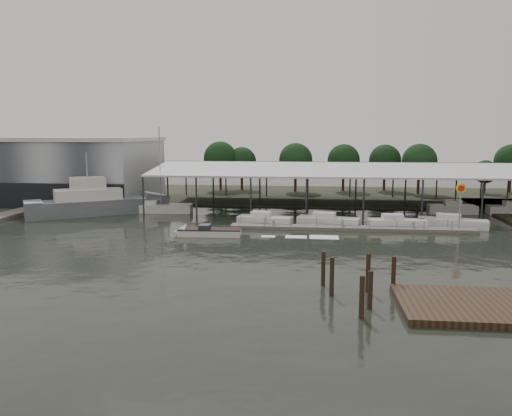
# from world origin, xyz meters

# --- Properties ---
(ground) EXTENTS (200.00, 200.00, 0.00)m
(ground) POSITION_xyz_m (0.00, 0.00, 0.00)
(ground) COLOR black
(ground) RESTS_ON ground
(land_strip_far) EXTENTS (140.00, 30.00, 0.30)m
(land_strip_far) POSITION_xyz_m (0.00, 42.00, 0.10)
(land_strip_far) COLOR #3C4332
(land_strip_far) RESTS_ON ground
(land_strip_west) EXTENTS (20.00, 40.00, 0.30)m
(land_strip_west) POSITION_xyz_m (-40.00, 30.00, 0.10)
(land_strip_west) COLOR #3C4332
(land_strip_west) RESTS_ON ground
(storage_warehouse) EXTENTS (24.50, 20.50, 10.50)m
(storage_warehouse) POSITION_xyz_m (-28.00, 29.94, 5.29)
(storage_warehouse) COLOR #A8ACB3
(storage_warehouse) RESTS_ON ground
(covered_boat_shed) EXTENTS (58.24, 24.00, 6.96)m
(covered_boat_shed) POSITION_xyz_m (17.00, 28.00, 6.13)
(covered_boat_shed) COLOR white
(covered_boat_shed) RESTS_ON ground
(trawler_dock) EXTENTS (3.00, 18.00, 0.50)m
(trawler_dock) POSITION_xyz_m (-30.00, 14.00, 0.25)
(trawler_dock) COLOR slate
(trawler_dock) RESTS_ON ground
(floating_dock) EXTENTS (28.00, 2.00, 1.40)m
(floating_dock) POSITION_xyz_m (15.00, 10.00, 0.20)
(floating_dock) COLOR slate
(floating_dock) RESTS_ON ground
(shell_fuel_sign) EXTENTS (1.10, 0.18, 5.55)m
(shell_fuel_sign) POSITION_xyz_m (27.00, 9.99, 3.93)
(shell_fuel_sign) COLOR gray
(shell_fuel_sign) RESTS_ON ground
(grey_trawler) EXTENTS (18.27, 13.91, 8.84)m
(grey_trawler) POSITION_xyz_m (-19.00, 17.88, 1.58)
(grey_trawler) COLOR slate
(grey_trawler) RESTS_ON ground
(white_sailboat) EXTENTS (9.74, 3.32, 12.19)m
(white_sailboat) POSITION_xyz_m (-11.42, 20.33, 0.64)
(white_sailboat) COLOR silver
(white_sailboat) RESTS_ON ground
(speedboat_underway) EXTENTS (18.49, 2.95, 2.00)m
(speedboat_underway) POSITION_xyz_m (-1.22, 4.84, 0.39)
(speedboat_underway) COLOR silver
(speedboat_underway) RESTS_ON ground
(moored_cruiser_0) EXTENTS (6.90, 3.22, 1.70)m
(moored_cruiser_0) POSITION_xyz_m (4.72, 12.23, 0.61)
(moored_cruiser_0) COLOR silver
(moored_cruiser_0) RESTS_ON ground
(moored_cruiser_1) EXTENTS (7.72, 3.80, 1.70)m
(moored_cruiser_1) POSITION_xyz_m (12.40, 12.48, 0.61)
(moored_cruiser_1) COLOR silver
(moored_cruiser_1) RESTS_ON ground
(moored_cruiser_2) EXTENTS (6.87, 2.40, 1.70)m
(moored_cruiser_2) POSITION_xyz_m (20.36, 11.86, 0.61)
(moored_cruiser_2) COLOR silver
(moored_cruiser_2) RESTS_ON ground
(moored_cruiser_3) EXTENTS (8.12, 3.99, 1.70)m
(moored_cruiser_3) POSITION_xyz_m (27.00, 12.87, 0.61)
(moored_cruiser_3) COLOR silver
(moored_cruiser_3) RESTS_ON ground
(mooring_pilings) EXTENTS (5.32, 6.84, 3.34)m
(mooring_pilings) POSITION_xyz_m (13.54, -14.39, 0.98)
(mooring_pilings) COLOR #302518
(mooring_pilings) RESTS_ON ground
(horizon_tree_line) EXTENTS (70.02, 10.71, 9.66)m
(horizon_tree_line) POSITION_xyz_m (20.35, 48.13, 5.98)
(horizon_tree_line) COLOR black
(horizon_tree_line) RESTS_ON ground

